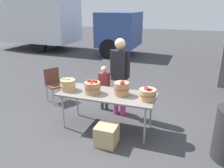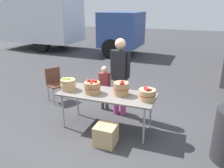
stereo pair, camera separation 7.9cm
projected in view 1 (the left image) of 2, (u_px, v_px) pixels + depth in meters
The scene contains 11 objects.
ground_plane at pixel (107, 127), 4.67m from camera, with size 40.00×40.00×0.00m, color #38383A.
market_table at pixel (107, 96), 4.43m from camera, with size 1.90×0.76×0.75m.
apple_basket_green_0 at pixel (68, 84), 4.57m from camera, with size 0.32×0.32×0.26m.
apple_basket_red_0 at pixel (92, 87), 4.41m from camera, with size 0.33×0.33×0.28m.
apple_basket_red_1 at pixel (122, 88), 4.32m from camera, with size 0.31×0.31×0.29m.
apple_basket_red_2 at pixel (148, 94), 4.12m from camera, with size 0.33×0.33×0.25m.
vendor_adult at pixel (120, 72), 4.90m from camera, with size 0.46×0.26×1.74m.
child_customer at pixel (104, 85), 5.28m from camera, with size 0.28×0.18×1.07m.
box_truck at pixel (56, 22), 12.06m from camera, with size 7.74×2.34×2.75m.
folding_chair at pixel (54, 82), 5.80m from camera, with size 0.55×0.55×0.86m.
produce_crate at pixel (107, 135), 4.06m from camera, with size 0.37×0.37×0.37m, color tan.
Camera 1 is at (1.46, -3.84, 2.40)m, focal length 36.31 mm.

